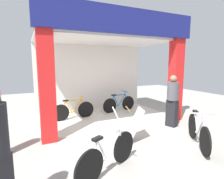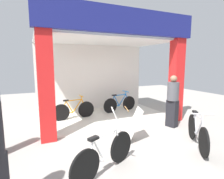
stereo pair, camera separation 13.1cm
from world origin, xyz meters
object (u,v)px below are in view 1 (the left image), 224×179
Objects in this scene: bicycle_inside_1 at (74,110)px; pedestrian_3 at (173,100)px; bicycle_inside_0 at (119,104)px; sandwich_board_sign at (128,124)px; bicycle_parked_1 at (108,155)px; bicycle_parked_0 at (198,131)px.

pedestrian_3 is (2.72, -2.08, 0.52)m from bicycle_inside_1.
bicycle_inside_0 is 2.03m from bicycle_inside_1.
sandwich_board_sign is 1.95m from pedestrian_3.
bicycle_parked_1 reaches higher than sandwich_board_sign.
bicycle_parked_1 is (-0.21, -3.53, 0.02)m from bicycle_inside_1.
bicycle_inside_0 is 1.10× the size of bicycle_parked_0.
pedestrian_3 reaches higher than bicycle_inside_0.
pedestrian_3 is (2.93, 1.45, 0.50)m from bicycle_parked_1.
sandwich_board_sign is at bearing -113.34° from bicycle_inside_0.
bicycle_parked_0 is 0.95× the size of bicycle_parked_1.
bicycle_parked_0 is 1.52m from pedestrian_3.
pedestrian_3 is (0.45, 1.37, 0.49)m from bicycle_parked_0.
pedestrian_3 reaches higher than bicycle_parked_1.
bicycle_inside_1 is 1.73× the size of sandwich_board_sign.
bicycle_parked_0 is at bearing -108.11° from pedestrian_3.
bicycle_inside_0 is at bearing 59.62° from bicycle_parked_1.
sandwich_board_sign is at bearing -169.27° from pedestrian_3.
bicycle_inside_0 is 1.73× the size of sandwich_board_sign.
sandwich_board_sign is (-1.42, 1.02, 0.07)m from bicycle_parked_0.
bicycle_parked_1 reaches higher than bicycle_inside_0.
bicycle_parked_0 is (2.27, -3.45, 0.03)m from bicycle_inside_1.
bicycle_parked_0 is (0.26, -3.70, 0.03)m from bicycle_inside_0.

